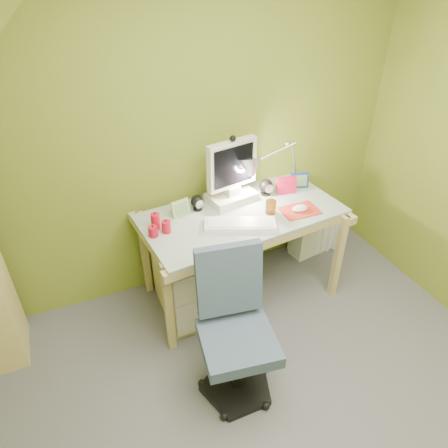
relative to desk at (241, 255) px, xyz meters
name	(u,v)px	position (x,y,z in m)	size (l,w,h in m)	color
floor	(295,445)	(-0.23, -1.23, -0.38)	(3.20, 3.20, 0.01)	#535359
wall_back	(189,137)	(-0.23, 0.37, 0.83)	(3.20, 0.01, 2.40)	olive
desk	(241,255)	(0.00, 0.00, 0.00)	(1.39, 0.69, 0.74)	tan
monitor	(232,165)	(0.00, 0.18, 0.66)	(0.42, 0.24, 0.57)	silver
speaker_left	(197,203)	(-0.27, 0.16, 0.43)	(0.09, 0.09, 0.11)	black
speaker_right	(266,187)	(0.27, 0.16, 0.43)	(0.10, 0.10, 0.12)	black
keyboard	(240,224)	(-0.08, -0.14, 0.38)	(0.47, 0.15, 0.02)	white
mousepad	(300,210)	(0.38, -0.14, 0.38)	(0.26, 0.19, 0.01)	red
mouse	(300,208)	(0.38, -0.14, 0.39)	(0.12, 0.07, 0.04)	white
amber_tumbler	(271,207)	(0.18, -0.08, 0.42)	(0.07, 0.07, 0.09)	brown
candle_cluster	(157,224)	(-0.60, 0.01, 0.43)	(0.14, 0.13, 0.11)	red
photo_frame_red	(286,185)	(0.42, 0.12, 0.44)	(0.15, 0.02, 0.13)	red
photo_frame_blue	(299,180)	(0.56, 0.16, 0.43)	(0.13, 0.02, 0.12)	navy
photo_frame_green	(181,208)	(-0.40, 0.14, 0.43)	(0.13, 0.02, 0.11)	#AABD82
desk_lamp	(288,154)	(0.45, 0.18, 0.66)	(0.54, 0.23, 0.57)	silver
task_chair	(238,342)	(-0.38, -0.78, 0.06)	(0.47, 0.47, 0.86)	#38495D
radiator	(314,231)	(0.82, 0.23, -0.17)	(0.41, 0.16, 0.41)	white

